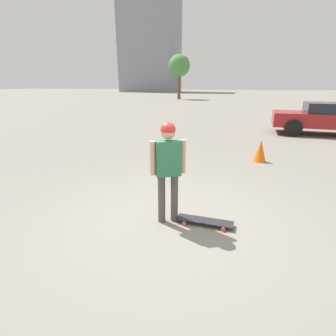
{
  "coord_description": "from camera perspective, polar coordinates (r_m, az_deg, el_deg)",
  "views": [
    {
      "loc": [
        3.64,
        1.21,
        2.14
      ],
      "look_at": [
        0.0,
        0.0,
        0.91
      ],
      "focal_mm": 28.0,
      "sensor_mm": 36.0,
      "label": 1
    }
  ],
  "objects": [
    {
      "name": "traffic_cone",
      "position": [
        7.99,
        19.44,
        3.56
      ],
      "size": [
        0.36,
        0.36,
        0.64
      ],
      "color": "orange",
      "rests_on": "ground_plane"
    },
    {
      "name": "skateboard",
      "position": [
        4.3,
        8.0,
        -11.33
      ],
      "size": [
        0.28,
        0.9,
        0.08
      ],
      "rotation": [
        0.0,
        0.0,
        -1.56
      ],
      "color": "#232328",
      "rests_on": "ground_plane"
    },
    {
      "name": "ground_plane",
      "position": [
        4.39,
        0.0,
        -11.37
      ],
      "size": [
        220.0,
        220.0,
        0.0
      ],
      "primitive_type": "plane",
      "color": "gray"
    },
    {
      "name": "building_block_distant",
      "position": [
        84.27,
        -3.85,
        25.52
      ],
      "size": [
        12.06,
        15.56,
        27.15
      ],
      "color": "gray",
      "rests_on": "ground_plane"
    },
    {
      "name": "person",
      "position": [
        4.0,
        0.0,
        1.33
      ],
      "size": [
        0.37,
        0.49,
        1.62
      ],
      "rotation": [
        0.0,
        0.0,
        2.11
      ],
      "color": "#4C4742",
      "rests_on": "ground_plane"
    },
    {
      "name": "tree_distant",
      "position": [
        40.83,
        2.48,
        21.29
      ],
      "size": [
        3.1,
        3.1,
        6.29
      ],
      "color": "brown",
      "rests_on": "ground_plane"
    },
    {
      "name": "car_parked_near",
      "position": [
        13.55,
        31.17,
        9.35
      ],
      "size": [
        2.01,
        4.31,
        1.38
      ],
      "rotation": [
        0.0,
        0.0,
        -1.57
      ],
      "color": "maroon",
      "rests_on": "ground_plane"
    }
  ]
}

